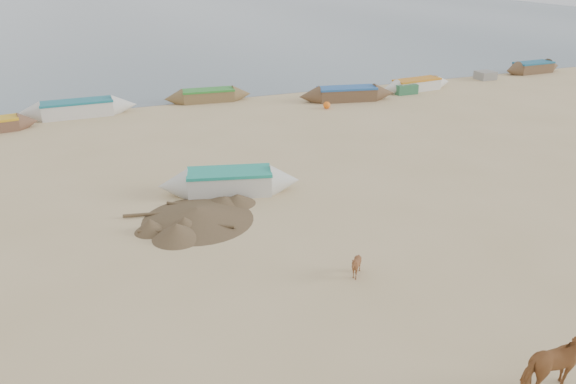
% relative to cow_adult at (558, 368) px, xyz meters
% --- Properties ---
extents(ground, '(140.00, 140.00, 0.00)m').
position_rel_cow_adult_xyz_m(ground, '(-2.02, 6.37, -0.72)').
color(ground, tan).
rests_on(ground, ground).
extents(sea, '(160.00, 160.00, 0.00)m').
position_rel_cow_adult_xyz_m(sea, '(-2.02, 88.37, -0.72)').
color(sea, slate).
rests_on(sea, ground).
extents(cow_adult, '(1.77, 0.91, 1.45)m').
position_rel_cow_adult_xyz_m(cow_adult, '(0.00, 0.00, 0.00)').
color(cow_adult, brown).
rests_on(cow_adult, ground).
extents(calf_front, '(0.77, 0.70, 0.77)m').
position_rel_cow_adult_xyz_m(calf_front, '(-1.69, 5.85, -0.34)').
color(calf_front, brown).
rests_on(calf_front, ground).
extents(near_canoe, '(5.74, 2.69, 0.95)m').
position_rel_cow_adult_xyz_m(near_canoe, '(-3.34, 13.32, -0.25)').
color(near_canoe, beige).
rests_on(near_canoe, ground).
extents(debris_pile, '(4.33, 4.33, 0.49)m').
position_rel_cow_adult_xyz_m(debris_pile, '(-5.11, 11.38, -0.48)').
color(debris_pile, brown).
rests_on(debris_pile, ground).
extents(waterline_canoes, '(44.02, 5.16, 0.94)m').
position_rel_cow_adult_xyz_m(waterline_canoes, '(4.59, 26.81, -0.30)').
color(waterline_canoes, brown).
rests_on(waterline_canoes, ground).
extents(beach_clutter, '(45.56, 5.70, 0.64)m').
position_rel_cow_adult_xyz_m(beach_clutter, '(2.06, 26.46, -0.43)').
color(beach_clutter, '#2B6030').
rests_on(beach_clutter, ground).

